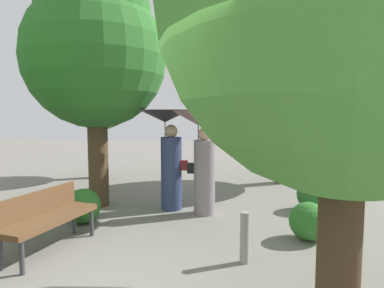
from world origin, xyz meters
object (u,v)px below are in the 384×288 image
(tree_mid_right, at_px, (286,65))
(person_left, at_px, (168,144))
(person_right, at_px, (201,144))
(path_marker_post, at_px, (245,238))
(tree_near_left, at_px, (95,45))
(park_bench, at_px, (46,215))
(tree_mid_left, at_px, (99,87))

(tree_mid_right, bearing_deg, person_left, -131.58)
(person_right, height_order, path_marker_post, person_right)
(tree_near_left, xyz_separation_m, tree_mid_right, (4.14, 2.94, -0.06))
(tree_near_left, bearing_deg, path_marker_post, -36.86)
(person_right, relative_size, park_bench, 1.27)
(park_bench, height_order, tree_near_left, tree_near_left)
(park_bench, distance_m, tree_mid_right, 7.06)
(tree_mid_left, xyz_separation_m, tree_mid_right, (5.42, 0.00, 0.53))
(person_right, bearing_deg, tree_mid_right, -28.08)
(person_left, bearing_deg, tree_mid_left, 46.56)
(path_marker_post, bearing_deg, tree_near_left, 143.14)
(person_right, xyz_separation_m, tree_mid_left, (-3.47, 3.18, 1.39))
(tree_near_left, distance_m, tree_mid_left, 3.25)
(person_left, distance_m, park_bench, 2.70)
(tree_near_left, xyz_separation_m, tree_mid_left, (-1.28, 2.93, -0.59))
(tree_near_left, bearing_deg, park_bench, -83.82)
(park_bench, xyz_separation_m, tree_near_left, (-0.25, 2.26, 2.81))
(person_left, height_order, park_bench, person_left)
(tree_mid_left, bearing_deg, path_marker_post, -50.45)
(person_right, bearing_deg, person_left, 76.03)
(path_marker_post, bearing_deg, tree_mid_left, 129.55)
(person_right, xyz_separation_m, tree_near_left, (-2.20, 0.24, 1.98))
(tree_near_left, relative_size, path_marker_post, 7.53)
(park_bench, relative_size, path_marker_post, 2.34)
(tree_mid_left, xyz_separation_m, path_marker_post, (4.28, -5.19, -2.40))
(person_left, distance_m, tree_near_left, 2.50)
(person_left, distance_m, tree_mid_right, 4.41)
(tree_mid_left, bearing_deg, park_bench, -73.67)
(tree_mid_left, bearing_deg, person_left, -46.77)
(person_left, relative_size, tree_mid_right, 0.40)
(person_right, bearing_deg, path_marker_post, -154.73)
(tree_near_left, bearing_deg, person_left, -1.05)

